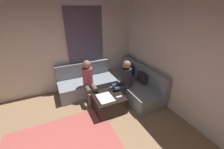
{
  "coord_description": "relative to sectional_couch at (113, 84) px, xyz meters",
  "views": [
    {
      "loc": [
        1.47,
        0.16,
        2.5
      ],
      "look_at": [
        -1.63,
        1.63,
        0.85
      ],
      "focal_mm": 23.1,
      "sensor_mm": 36.0,
      "label": 1
    }
  ],
  "objects": [
    {
      "name": "folded_blanket",
      "position": [
        0.83,
        -0.61,
        0.16
      ],
      "size": [
        0.44,
        0.36,
        0.04
      ],
      "primitive_type": "cube",
      "color": "white",
      "rests_on": "ottoman"
    },
    {
      "name": "person_on_couch_back",
      "position": [
        0.52,
        0.06,
        0.38
      ],
      "size": [
        0.3,
        0.6,
        1.2
      ],
      "rotation": [
        0.0,
        0.0,
        3.14
      ],
      "color": "#2D3347",
      "rests_on": "ground_plane"
    },
    {
      "name": "wall_back",
      "position": [
        2.08,
        1.06,
        1.07
      ],
      "size": [
        6.0,
        0.12,
        2.7
      ],
      "primitive_type": "cube",
      "color": "beige",
      "rests_on": "ground_plane"
    },
    {
      "name": "person_on_couch_side",
      "position": [
        0.15,
        -0.8,
        0.38
      ],
      "size": [
        0.6,
        0.3,
        1.2
      ],
      "rotation": [
        0.0,
        0.0,
        -1.57
      ],
      "color": "brown",
      "rests_on": "ground_plane"
    },
    {
      "name": "ottoman",
      "position": [
        0.73,
        -0.49,
        -0.07
      ],
      "size": [
        0.76,
        0.76,
        0.42
      ],
      "primitive_type": "cube",
      "color": "black",
      "rests_on": "ground_plane"
    },
    {
      "name": "curtain_panel",
      "position": [
        -0.76,
        -0.58,
        0.97
      ],
      "size": [
        0.06,
        1.1,
        2.5
      ],
      "primitive_type": "cube",
      "color": "#595166",
      "rests_on": "ground_plane"
    },
    {
      "name": "game_remote",
      "position": [
        0.91,
        -0.27,
        0.15
      ],
      "size": [
        0.05,
        0.15,
        0.02
      ],
      "primitive_type": "cube",
      "color": "white",
      "rests_on": "ottoman"
    },
    {
      "name": "wall_left",
      "position": [
        -0.86,
        -1.88,
        1.07
      ],
      "size": [
        0.12,
        6.0,
        2.7
      ],
      "primitive_type": "cube",
      "color": "beige",
      "rests_on": "ground_plane"
    },
    {
      "name": "sectional_couch",
      "position": [
        0.0,
        0.0,
        0.0
      ],
      "size": [
        2.1,
        2.55,
        0.87
      ],
      "color": "gray",
      "rests_on": "ground_plane"
    },
    {
      "name": "coffee_mug",
      "position": [
        0.51,
        -0.31,
        0.19
      ],
      "size": [
        0.08,
        0.08,
        0.1
      ],
      "primitive_type": "cylinder",
      "color": "#334C72",
      "rests_on": "ottoman"
    }
  ]
}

